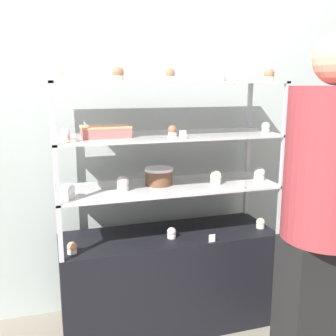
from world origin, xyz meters
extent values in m
plane|color=gray|center=(0.00, 0.00, 0.00)|extent=(20.00, 20.00, 0.00)
cube|color=#A8B2AD|center=(0.00, 0.36, 1.30)|extent=(8.00, 0.05, 2.60)
cube|color=black|center=(0.00, 0.00, 0.29)|extent=(1.24, 0.43, 0.58)
cube|color=#B7B7BC|center=(-0.61, 0.20, 0.72)|extent=(0.02, 0.02, 0.29)
cube|color=#B7B7BC|center=(0.61, 0.20, 0.72)|extent=(0.02, 0.02, 0.29)
cube|color=#B7B7BC|center=(-0.61, -0.20, 0.72)|extent=(0.02, 0.02, 0.29)
cube|color=#B7B7BC|center=(0.61, -0.20, 0.72)|extent=(0.02, 0.02, 0.29)
cube|color=silver|center=(0.00, 0.00, 0.86)|extent=(1.24, 0.43, 0.01)
cube|color=#B7B7BC|center=(-0.61, 0.20, 1.01)|extent=(0.02, 0.02, 0.29)
cube|color=#B7B7BC|center=(0.61, 0.20, 1.01)|extent=(0.02, 0.02, 0.29)
cube|color=#B7B7BC|center=(-0.61, -0.20, 1.01)|extent=(0.02, 0.02, 0.29)
cube|color=#B7B7BC|center=(0.61, -0.20, 1.01)|extent=(0.02, 0.02, 0.29)
cube|color=silver|center=(0.00, 0.00, 1.15)|extent=(1.24, 0.43, 0.01)
cube|color=#B7B7BC|center=(-0.61, 0.20, 1.30)|extent=(0.02, 0.02, 0.29)
cube|color=#B7B7BC|center=(0.61, 0.20, 1.30)|extent=(0.02, 0.02, 0.29)
cube|color=#B7B7BC|center=(-0.61, -0.20, 1.30)|extent=(0.02, 0.02, 0.29)
cube|color=#B7B7BC|center=(0.61, -0.20, 1.30)|extent=(0.02, 0.02, 0.29)
cube|color=silver|center=(0.00, 0.00, 1.44)|extent=(1.24, 0.43, 0.01)
cylinder|color=brown|center=(-0.05, 0.03, 0.91)|extent=(0.15, 0.15, 0.08)
cylinder|color=white|center=(-0.05, 0.03, 0.96)|extent=(0.16, 0.16, 0.01)
cube|color=#C66660|center=(-0.34, 0.01, 1.18)|extent=(0.25, 0.18, 0.05)
cube|color=#E5996B|center=(-0.34, 0.01, 1.21)|extent=(0.25, 0.18, 0.01)
cylinder|color=white|center=(-0.55, -0.12, 0.59)|extent=(0.05, 0.05, 0.02)
sphere|color=#E5996B|center=(-0.55, -0.12, 0.62)|extent=(0.05, 0.05, 0.05)
cylinder|color=white|center=(0.00, -0.07, 0.59)|extent=(0.05, 0.05, 0.02)
sphere|color=silver|center=(0.00, -0.07, 0.62)|extent=(0.05, 0.05, 0.05)
cylinder|color=white|center=(0.56, -0.08, 0.59)|extent=(0.05, 0.05, 0.02)
sphere|color=#F4EAB2|center=(0.56, -0.08, 0.62)|extent=(0.05, 0.05, 0.05)
cube|color=white|center=(0.19, -0.19, 0.60)|extent=(0.04, 0.00, 0.04)
cylinder|color=white|center=(-0.55, -0.10, 0.88)|extent=(0.06, 0.06, 0.03)
sphere|color=white|center=(-0.55, -0.10, 0.92)|extent=(0.07, 0.07, 0.07)
cylinder|color=white|center=(-0.26, -0.03, 0.88)|extent=(0.06, 0.06, 0.03)
sphere|color=silver|center=(-0.26, -0.03, 0.92)|extent=(0.07, 0.07, 0.07)
cylinder|color=beige|center=(0.27, -0.06, 0.88)|extent=(0.06, 0.06, 0.03)
sphere|color=#F4EAB2|center=(0.27, -0.06, 0.92)|extent=(0.07, 0.07, 0.07)
cylinder|color=beige|center=(0.56, -0.04, 0.88)|extent=(0.06, 0.06, 0.03)
sphere|color=white|center=(0.56, -0.04, 0.92)|extent=(0.07, 0.07, 0.07)
cube|color=white|center=(0.36, -0.19, 0.89)|extent=(0.04, 0.00, 0.04)
cylinder|color=#CCB28C|center=(-0.55, -0.05, 1.17)|extent=(0.05, 0.05, 0.02)
sphere|color=white|center=(-0.55, -0.05, 1.19)|extent=(0.05, 0.05, 0.05)
cylinder|color=white|center=(0.00, -0.08, 1.17)|extent=(0.05, 0.05, 0.02)
sphere|color=#8C5B42|center=(0.00, -0.08, 1.19)|extent=(0.05, 0.05, 0.05)
cylinder|color=#CCB28C|center=(0.57, -0.07, 1.17)|extent=(0.05, 0.05, 0.02)
sphere|color=silver|center=(0.57, -0.07, 1.19)|extent=(0.05, 0.05, 0.05)
cube|color=white|center=(0.02, -0.19, 1.18)|extent=(0.04, 0.00, 0.04)
cylinder|color=beige|center=(-0.56, -0.04, 1.46)|extent=(0.05, 0.05, 0.03)
sphere|color=#F4EAB2|center=(-0.56, -0.04, 1.49)|extent=(0.06, 0.06, 0.06)
cylinder|color=#CCB28C|center=(-0.29, -0.11, 1.46)|extent=(0.05, 0.05, 0.03)
sphere|color=#8C5B42|center=(-0.29, -0.11, 1.49)|extent=(0.06, 0.06, 0.06)
cylinder|color=white|center=(0.00, -0.03, 1.46)|extent=(0.05, 0.05, 0.03)
sphere|color=#8C5B42|center=(0.00, -0.03, 1.49)|extent=(0.06, 0.06, 0.06)
cylinder|color=beige|center=(0.28, -0.06, 1.46)|extent=(0.05, 0.05, 0.03)
sphere|color=#F4EAB2|center=(0.28, -0.06, 1.49)|extent=(0.06, 0.06, 0.06)
cylinder|color=#CCB28C|center=(0.56, -0.09, 1.46)|extent=(0.05, 0.05, 0.03)
sphere|color=#8C5B42|center=(0.56, -0.09, 1.49)|extent=(0.06, 0.06, 0.06)
cube|color=white|center=(-0.09, -0.19, 1.47)|extent=(0.04, 0.00, 0.04)
torus|color=#EFE5CC|center=(0.35, -0.02, 1.46)|extent=(0.12, 0.12, 0.03)
cube|color=black|center=(0.51, -0.70, 0.38)|extent=(0.36, 0.20, 0.76)
cylinder|color=#993338|center=(0.51, -0.70, 1.09)|extent=(0.38, 0.38, 0.66)
camera|label=1|loc=(-0.64, -2.06, 1.43)|focal=42.00mm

